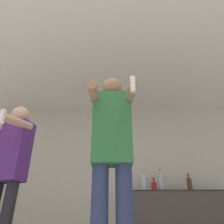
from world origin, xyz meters
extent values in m
cube|color=beige|center=(0.00, 2.99, 1.27)|extent=(7.00, 0.06, 2.55)
cube|color=silver|center=(0.00, 1.48, 2.57)|extent=(7.00, 3.48, 0.05)
cube|color=#272421|center=(1.57, 2.71, 0.92)|extent=(1.65, 0.54, 0.01)
cylinder|color=silver|center=(1.28, 2.72, 1.05)|extent=(0.07, 0.07, 0.25)
cylinder|color=silver|center=(1.28, 2.72, 1.23)|extent=(0.03, 0.03, 0.10)
sphere|color=black|center=(1.28, 2.72, 1.27)|extent=(0.03, 0.03, 0.03)
cylinder|color=maroon|center=(1.16, 2.72, 1.00)|extent=(0.09, 0.09, 0.15)
cylinder|color=maroon|center=(1.16, 2.72, 1.11)|extent=(0.03, 0.03, 0.07)
sphere|color=maroon|center=(1.16, 2.72, 1.14)|extent=(0.04, 0.04, 0.04)
cylinder|color=#563314|center=(1.74, 2.72, 1.03)|extent=(0.08, 0.08, 0.22)
cylinder|color=#563314|center=(1.74, 2.72, 1.18)|extent=(0.03, 0.03, 0.09)
sphere|color=silver|center=(1.74, 2.72, 1.23)|extent=(0.03, 0.03, 0.03)
cylinder|color=silver|center=(1.00, 2.72, 1.04)|extent=(0.09, 0.09, 0.23)
cylinder|color=silver|center=(1.00, 2.72, 1.21)|extent=(0.04, 0.04, 0.10)
sphere|color=#B29933|center=(1.00, 2.72, 1.26)|extent=(0.04, 0.04, 0.04)
cube|color=#2D6B38|center=(0.52, 0.85, 1.23)|extent=(0.35, 0.21, 0.67)
sphere|color=#9E7051|center=(0.52, 0.85, 1.66)|extent=(0.20, 0.20, 0.20)
cylinder|color=#9E7051|center=(0.36, 0.66, 1.48)|extent=(0.09, 0.39, 0.14)
cylinder|color=#9E7051|center=(0.69, 0.67, 1.48)|extent=(0.09, 0.39, 0.14)
cube|color=white|center=(0.69, 0.48, 1.45)|extent=(0.04, 0.04, 0.14)
cube|color=#4C236B|center=(-0.52, 1.22, 1.14)|extent=(0.37, 0.28, 0.62)
sphere|color=tan|center=(-0.52, 1.22, 1.55)|extent=(0.21, 0.21, 0.21)
cylinder|color=tan|center=(-0.43, 0.99, 1.36)|extent=(0.19, 0.42, 0.15)
cube|color=white|center=(-0.48, 0.79, 1.33)|extent=(0.04, 0.04, 0.14)
camera|label=1|loc=(0.56, -0.96, 0.44)|focal=35.00mm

